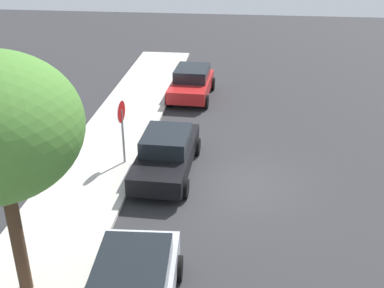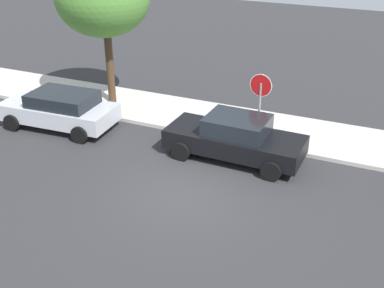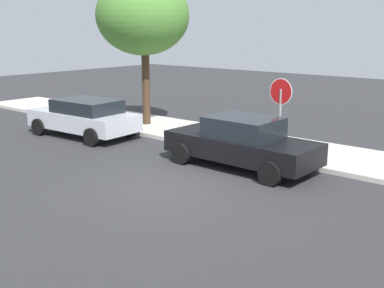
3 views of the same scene
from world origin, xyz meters
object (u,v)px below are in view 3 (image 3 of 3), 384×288
Objects in this scene: street_tree_near_corner at (143,16)px; parked_car_silver at (84,117)px; parked_car_black at (242,143)px; stop_sign at (280,104)px.

parked_car_silver is at bearing -99.63° from street_tree_near_corner.
parked_car_black is 6.84m from parked_car_silver.
parked_car_black is 0.77× the size of street_tree_near_corner.
stop_sign is 1.89m from parked_car_black.
parked_car_black is at bearing 2.68° from parked_car_silver.
stop_sign is 0.55× the size of parked_car_black.
stop_sign reaches higher than parked_car_black.
street_tree_near_corner reaches higher than parked_car_silver.
street_tree_near_corner is at bearing 173.16° from stop_sign.
stop_sign is 7.25m from street_tree_near_corner.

